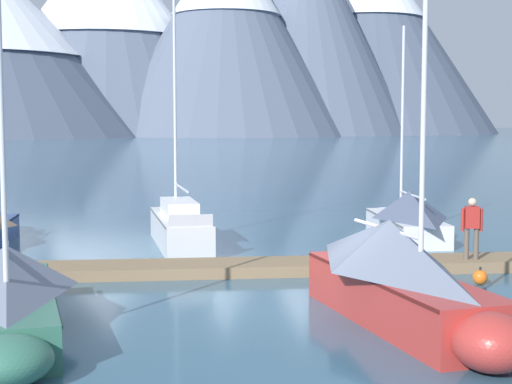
# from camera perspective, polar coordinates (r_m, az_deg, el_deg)

# --- Properties ---
(ground_plane) EXTENTS (700.00, 700.00, 0.00)m
(ground_plane) POSITION_cam_1_polar(r_m,az_deg,el_deg) (17.38, 3.32, -8.40)
(ground_plane) COLOR #335B75
(mountain_shoulder_ridge) EXTENTS (80.91, 80.91, 57.12)m
(mountain_shoulder_ridge) POSITION_cam_1_polar(r_m,az_deg,el_deg) (223.23, -10.78, 12.00)
(mountain_shoulder_ridge) COLOR slate
(mountain_shoulder_ridge) RESTS_ON ground
(mountain_east_summit) EXTENTS (65.66, 65.66, 52.66)m
(mountain_east_summit) POSITION_cam_1_polar(r_m,az_deg,el_deg) (207.21, -2.19, 11.77)
(mountain_east_summit) COLOR slate
(mountain_east_summit) RESTS_ON ground
(mountain_rear_spur) EXTENTS (60.16, 60.16, 58.18)m
(mountain_rear_spur) POSITION_cam_1_polar(r_m,az_deg,el_deg) (220.69, 3.61, 12.00)
(mountain_rear_spur) COLOR slate
(mountain_rear_spur) RESTS_ON ground
(mountain_north_horn) EXTENTS (77.79, 77.79, 59.48)m
(mountain_north_horn) POSITION_cam_1_polar(r_m,az_deg,el_deg) (243.41, 8.13, 11.62)
(mountain_north_horn) COLOR #4C566B
(mountain_north_horn) RESTS_ON ground
(dock) EXTENTS (21.09, 2.93, 0.30)m
(dock) POSITION_cam_1_polar(r_m,az_deg,el_deg) (21.18, 0.90, -5.50)
(dock) COLOR #846B4C
(dock) RESTS_ON ground
(sailboat_second_berth) EXTENTS (2.56, 6.82, 6.51)m
(sailboat_second_berth) POSITION_cam_1_polar(r_m,az_deg,el_deg) (15.72, -17.67, -7.18)
(sailboat_second_berth) COLOR #336B56
(sailboat_second_berth) RESTS_ON ground
(sailboat_mid_dock_port) EXTENTS (1.74, 6.93, 8.14)m
(sailboat_mid_dock_port) POSITION_cam_1_polar(r_m,az_deg,el_deg) (26.11, -5.73, -2.40)
(sailboat_mid_dock_port) COLOR silver
(sailboat_mid_dock_port) RESTS_ON ground
(sailboat_mid_dock_starboard) EXTENTS (2.47, 6.98, 9.33)m
(sailboat_mid_dock_starboard) POSITION_cam_1_polar(r_m,az_deg,el_deg) (15.95, 10.53, -6.10)
(sailboat_mid_dock_starboard) COLOR #B2332D
(sailboat_mid_dock_starboard) RESTS_ON ground
(sailboat_far_berth) EXTENTS (2.20, 6.49, 7.36)m
(sailboat_far_berth) POSITION_cam_1_polar(r_m,az_deg,el_deg) (27.61, 10.81, -1.68)
(sailboat_far_berth) COLOR white
(sailboat_far_berth) RESTS_ON ground
(person_on_dock) EXTENTS (0.58, 0.30, 1.69)m
(person_on_dock) POSITION_cam_1_polar(r_m,az_deg,el_deg) (22.11, 15.46, -2.30)
(person_on_dock) COLOR brown
(person_on_dock) RESTS_ON dock
(mooring_buoy_inner_mooring) EXTENTS (0.37, 0.37, 0.45)m
(mooring_buoy_inner_mooring) POSITION_cam_1_polar(r_m,az_deg,el_deg) (20.42, 16.03, -6.00)
(mooring_buoy_inner_mooring) COLOR orange
(mooring_buoy_inner_mooring) RESTS_ON ground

